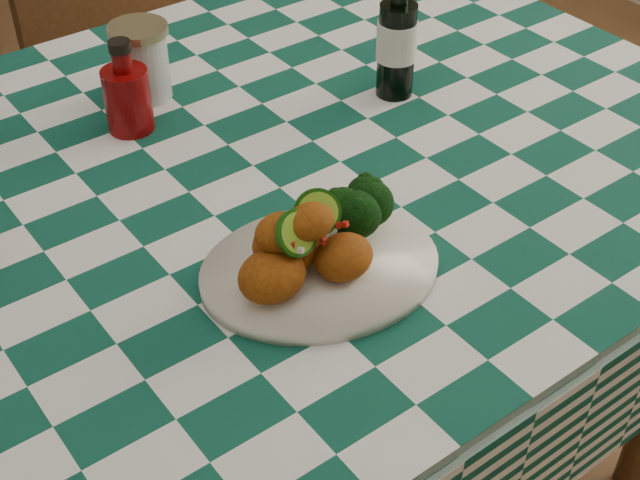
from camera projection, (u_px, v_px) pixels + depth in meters
dining_table at (212, 388)px, 1.44m from camera, size 1.66×1.06×0.79m
plate at (320, 270)px, 1.05m from camera, size 0.34×0.30×0.02m
fried_chicken_pile at (307, 239)px, 1.01m from camera, size 0.15×0.11×0.10m
broccoli_side at (364, 214)px, 1.07m from camera, size 0.09×0.09×0.07m
ketchup_bottle at (126, 86)px, 1.26m from camera, size 0.08×0.08×0.14m
mason_jar at (142, 62)px, 1.34m from camera, size 0.10×0.10×0.12m
beer_bottle at (398, 29)px, 1.32m from camera, size 0.07×0.07×0.22m
wooden_chair_right at (154, 102)px, 2.01m from camera, size 0.42×0.44×0.91m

